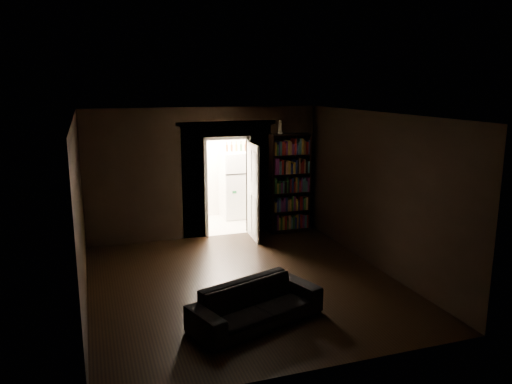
# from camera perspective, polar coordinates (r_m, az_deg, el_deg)

# --- Properties ---
(ground) EXTENTS (5.50, 5.50, 0.00)m
(ground) POSITION_cam_1_polar(r_m,az_deg,el_deg) (8.51, -1.42, -10.34)
(ground) COLOR black
(ground) RESTS_ON ground
(room_walls) EXTENTS (5.02, 5.61, 2.84)m
(room_walls) POSITION_cam_1_polar(r_m,az_deg,el_deg) (9.03, -3.57, 2.10)
(room_walls) COLOR black
(room_walls) RESTS_ON ground
(kitchen_alcove) EXTENTS (2.20, 1.80, 2.60)m
(kitchen_alcove) POSITION_cam_1_polar(r_m,az_deg,el_deg) (11.90, -4.71, 2.27)
(kitchen_alcove) COLOR beige
(kitchen_alcove) RESTS_ON ground
(sofa) EXTENTS (2.07, 1.42, 0.73)m
(sofa) POSITION_cam_1_polar(r_m,az_deg,el_deg) (7.08, 0.02, -11.99)
(sofa) COLOR black
(sofa) RESTS_ON ground
(bookshelf) EXTENTS (0.94, 0.44, 2.20)m
(bookshelf) POSITION_cam_1_polar(r_m,az_deg,el_deg) (11.11, 3.85, 0.98)
(bookshelf) COLOR black
(bookshelf) RESTS_ON ground
(refrigerator) EXTENTS (0.85, 0.80, 1.65)m
(refrigerator) POSITION_cam_1_polar(r_m,az_deg,el_deg) (12.36, -2.25, 0.85)
(refrigerator) COLOR white
(refrigerator) RESTS_ON ground
(door) EXTENTS (0.11, 0.85, 2.05)m
(door) POSITION_cam_1_polar(r_m,az_deg,el_deg) (10.58, -0.33, 0.02)
(door) COLOR white
(door) RESTS_ON ground
(figurine) EXTENTS (0.13, 0.13, 0.30)m
(figurine) POSITION_cam_1_polar(r_m,az_deg,el_deg) (10.90, 2.79, 7.41)
(figurine) COLOR white
(figurine) RESTS_ON bookshelf
(bottles) EXTENTS (0.61, 0.21, 0.25)m
(bottles) POSITION_cam_1_polar(r_m,az_deg,el_deg) (12.24, -2.26, 5.24)
(bottles) COLOR black
(bottles) RESTS_ON refrigerator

